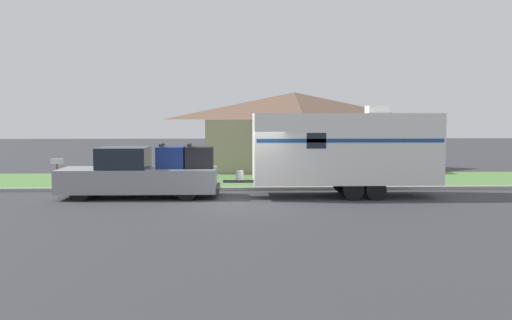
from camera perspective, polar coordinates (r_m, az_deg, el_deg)
ground_plane at (r=19.84m, az=-0.55°, el=-4.45°), size 120.00×120.00×0.00m
curb_strip at (r=23.54m, az=-0.81°, el=-2.89°), size 80.00×0.30×0.14m
lawn_strip at (r=27.17m, az=-1.00°, el=-2.04°), size 80.00×7.00×0.03m
house_across_street at (r=33.43m, az=3.82°, el=3.09°), size 10.83×7.38×4.46m
pickup_truck at (r=21.89m, az=-11.45°, el=-1.40°), size 5.96×2.06×2.02m
travel_trailer at (r=21.93m, az=8.82°, el=1.17°), size 8.07×2.51×3.45m
mailbox at (r=25.49m, az=-19.28°, el=-0.53°), size 0.48×0.20×1.27m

